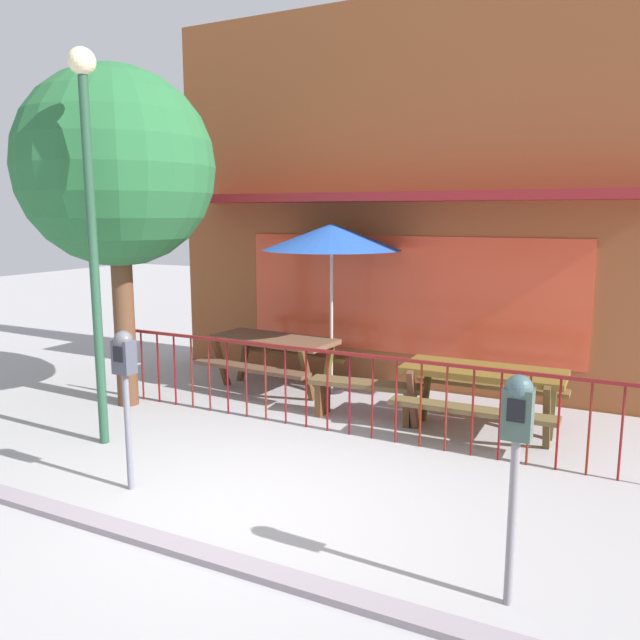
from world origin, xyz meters
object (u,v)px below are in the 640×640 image
object	(u,v)px
parking_meter_near	(125,368)
parking_meter_far	(517,430)
street_lamp	(90,196)
street_tree	(116,169)
patio_umbrella	(332,238)
picnic_table_right	(483,382)
picnic_table_left	(274,348)
patio_bench	(365,392)

from	to	relation	value
parking_meter_near	parking_meter_far	world-z (taller)	parking_meter_far
parking_meter_far	street_lamp	xyz separation A→B (m)	(-4.55, 0.98, 1.51)
parking_meter_near	street_tree	distance (m)	3.34
patio_umbrella	street_tree	bearing A→B (deg)	-140.38
patio_umbrella	street_tree	xyz separation A→B (m)	(-2.15, -1.78, 0.88)
picnic_table_right	street_tree	bearing A→B (deg)	-167.62
street_tree	picnic_table_left	bearing A→B (deg)	46.81
parking_meter_near	patio_umbrella	bearing A→B (deg)	86.25
picnic_table_left	patio_umbrella	size ratio (longest dim) A/B	0.79
patio_umbrella	parking_meter_far	xyz separation A→B (m)	(3.19, -3.96, -1.00)
parking_meter_near	street_lamp	size ratio (longest dim) A/B	0.36
picnic_table_right	patio_bench	xyz separation A→B (m)	(-1.39, -0.14, -0.26)
patio_bench	street_tree	distance (m)	4.18
patio_umbrella	street_lamp	distance (m)	3.32
picnic_table_left	patio_bench	size ratio (longest dim) A/B	1.32
picnic_table_left	picnic_table_right	distance (m)	3.12
street_lamp	patio_bench	bearing A→B (deg)	41.88
street_tree	street_lamp	distance (m)	1.48
parking_meter_far	street_tree	world-z (taller)	street_tree
picnic_table_right	street_lamp	xyz separation A→B (m)	(-3.67, -2.18, 2.09)
parking_meter_near	street_lamp	bearing A→B (deg)	145.34
picnic_table_left	street_lamp	distance (m)	3.44
street_tree	street_lamp	world-z (taller)	street_tree
picnic_table_right	street_tree	size ratio (longest dim) A/B	0.42
patio_bench	street_lamp	bearing A→B (deg)	-138.12
patio_umbrella	parking_meter_far	world-z (taller)	patio_umbrella
picnic_table_left	patio_umbrella	world-z (taller)	patio_umbrella
patio_umbrella	parking_meter_near	bearing A→B (deg)	-93.75
picnic_table_left	parking_meter_near	distance (m)	3.53
picnic_table_left	street_tree	size ratio (longest dim) A/B	0.44
street_tree	picnic_table_right	bearing A→B (deg)	12.38
patio_bench	parking_meter_near	xyz separation A→B (m)	(-1.16, -2.81, 0.80)
parking_meter_far	street_tree	bearing A→B (deg)	157.81
patio_umbrella	patio_bench	world-z (taller)	patio_umbrella
patio_bench	patio_umbrella	bearing A→B (deg)	134.33
parking_meter_far	street_lamp	distance (m)	4.90
parking_meter_near	picnic_table_left	bearing A→B (deg)	98.64
patio_umbrella	patio_bench	size ratio (longest dim) A/B	1.67
street_tree	parking_meter_far	bearing A→B (deg)	-22.19
picnic_table_left	patio_bench	xyz separation A→B (m)	(1.69, -0.63, -0.26)
picnic_table_right	patio_umbrella	distance (m)	2.91
patio_umbrella	parking_meter_near	distance (m)	3.90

